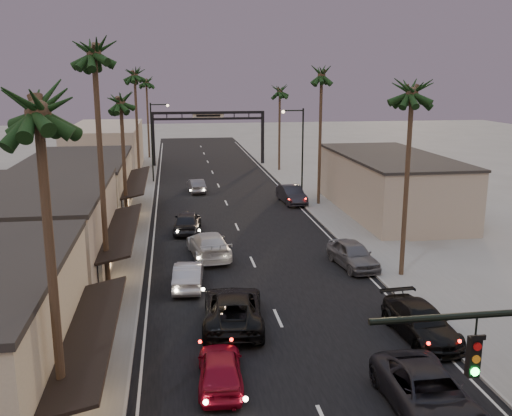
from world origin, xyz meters
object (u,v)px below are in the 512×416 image
object	(u,v)px
palm_rc	(280,88)
oncoming_pickup	(233,309)
streetlight_left	(154,136)
palm_la	(37,96)
palm_lc	(120,97)
palm_ra	(413,85)
curbside_near	(428,394)
palm_far	(146,79)
curbside_black	(421,322)
arch	(208,124)
palm_ld	(134,71)
streetlight_right	(300,148)
oncoming_silver	(188,275)
palm_rb	(322,70)
palm_lb	(93,45)
oncoming_red	(220,368)

from	to	relation	value
palm_rc	oncoming_pickup	distance (m)	47.72
streetlight_left	palm_la	size ratio (longest dim) A/B	0.68
palm_lc	palm_ra	size ratio (longest dim) A/B	0.92
palm_lc	curbside_near	distance (m)	30.40
palm_far	curbside_black	world-z (taller)	palm_far
palm_far	arch	bearing A→B (deg)	-43.95
palm_lc	palm_far	distance (m)	42.01
palm_la	palm_ld	bearing A→B (deg)	90.00
streetlight_right	streetlight_left	xyz separation A→B (m)	(-13.84, 13.00, 0.00)
oncoming_silver	streetlight_right	bearing A→B (deg)	-113.10
arch	palm_rc	distance (m)	11.59
palm_la	palm_rb	world-z (taller)	palm_rb
palm_la	streetlight_right	bearing A→B (deg)	66.68
palm_la	palm_ra	distance (m)	22.82
palm_ld	curbside_near	world-z (taller)	palm_ld
oncoming_pickup	palm_rc	bearing A→B (deg)	-97.88
palm_ra	streetlight_left	bearing A→B (deg)	114.54
streetlight_right	oncoming_silver	bearing A→B (deg)	-118.24
streetlight_right	palm_lb	distance (m)	28.89
palm_lb	oncoming_silver	xyz separation A→B (m)	(4.27, 2.06, -12.64)
palm_ld	curbside_near	distance (m)	48.11
streetlight_left	palm_lc	xyz separation A→B (m)	(-1.68, -22.00, 5.14)
oncoming_red	curbside_near	distance (m)	7.87
streetlight_right	palm_ld	distance (m)	19.78
palm_lc	palm_rb	bearing A→B (deg)	24.94
palm_rb	palm_rc	world-z (taller)	palm_rb
palm_ra	palm_far	size ratio (longest dim) A/B	1.00
palm_ld	palm_la	bearing A→B (deg)	-90.00
arch	palm_ld	bearing A→B (deg)	-119.83
arch	curbside_near	world-z (taller)	arch
oncoming_silver	curbside_near	size ratio (longest dim) A/B	0.77
palm_far	curbside_near	bearing A→B (deg)	-79.91
palm_far	palm_la	bearing A→B (deg)	-90.25
palm_lc	palm_ra	distance (m)	20.99
oncoming_pickup	palm_far	bearing A→B (deg)	-78.62
palm_lb	oncoming_silver	distance (m)	13.50
arch	palm_lb	bearing A→B (deg)	-100.16
palm_ra	curbside_black	world-z (taller)	palm_ra
streetlight_right	palm_lb	bearing A→B (deg)	-124.01
palm_rb	oncoming_red	distance (m)	35.19
oncoming_pickup	oncoming_red	bearing A→B (deg)	84.28
oncoming_red	palm_lb	bearing A→B (deg)	-56.45
palm_far	curbside_near	distance (m)	69.90
palm_ra	curbside_black	size ratio (longest dim) A/B	2.48
palm_lb	palm_rc	distance (m)	45.48
palm_rb	curbside_near	xyz separation A→B (m)	(-4.79, -34.01, -11.60)
oncoming_silver	curbside_near	xyz separation A→B (m)	(8.13, -14.07, 0.07)
streetlight_left	arch	bearing A→B (deg)	60.03
streetlight_right	curbside_black	distance (m)	29.44
streetlight_right	palm_lc	distance (m)	18.66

